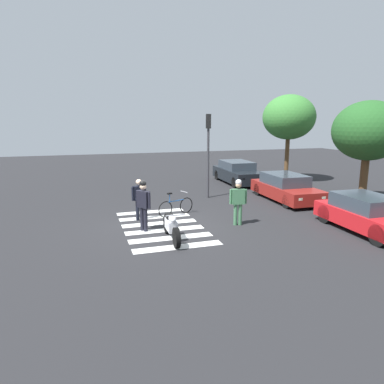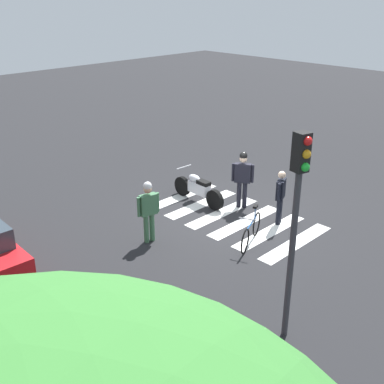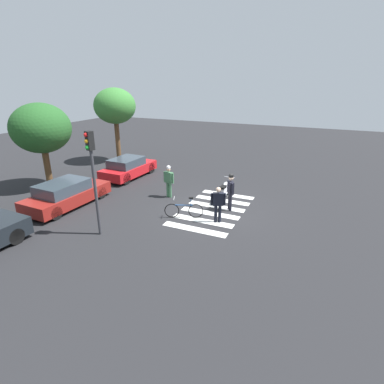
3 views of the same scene
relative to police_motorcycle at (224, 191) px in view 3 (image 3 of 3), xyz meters
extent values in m
plane|color=#232326|center=(-1.54, 0.03, -0.46)|extent=(60.00, 60.00, 0.00)
cylinder|color=black|center=(0.77, -0.03, -0.14)|extent=(0.66, 0.17, 0.65)
cylinder|color=black|center=(-0.76, 0.03, -0.14)|extent=(0.66, 0.17, 0.65)
cube|color=silver|center=(-0.04, 0.00, 0.04)|extent=(0.81, 0.31, 0.36)
ellipsoid|color=silver|center=(0.19, -0.01, 0.31)|extent=(0.49, 0.26, 0.24)
cube|color=black|center=(-0.24, 0.01, 0.28)|extent=(0.45, 0.26, 0.12)
cylinder|color=#A5A5AD|center=(0.69, -0.03, 0.56)|extent=(0.06, 0.62, 0.04)
torus|color=black|center=(-3.14, 1.45, -0.12)|extent=(0.30, 0.64, 0.68)
torus|color=black|center=(-2.72, 0.44, -0.12)|extent=(0.30, 0.64, 0.68)
cylinder|color=#1E4C8C|center=(-2.93, 0.95, 0.16)|extent=(0.36, 0.80, 0.04)
cylinder|color=#1E4C8C|center=(-2.80, 0.65, 0.33)|extent=(0.04, 0.04, 0.34)
cube|color=black|center=(-2.80, 0.65, 0.51)|extent=(0.17, 0.22, 0.06)
cylinder|color=#99999E|center=(-3.09, 1.35, 0.48)|extent=(0.44, 0.20, 0.03)
cylinder|color=black|center=(-2.76, -0.53, -0.06)|extent=(0.14, 0.14, 0.80)
cylinder|color=black|center=(-2.69, -0.69, -0.06)|extent=(0.14, 0.14, 0.80)
cube|color=black|center=(-2.72, -0.61, 0.63)|extent=(0.37, 0.51, 0.57)
sphere|color=beige|center=(-2.72, -0.61, 1.06)|extent=(0.22, 0.22, 0.22)
cylinder|color=black|center=(-2.84, -0.35, 0.63)|extent=(0.09, 0.09, 0.54)
cylinder|color=black|center=(-2.61, -0.87, 0.63)|extent=(0.09, 0.09, 0.54)
cylinder|color=black|center=(-1.16, -0.64, -0.04)|extent=(0.14, 0.14, 0.85)
cylinder|color=black|center=(-1.31, -0.74, -0.04)|extent=(0.14, 0.14, 0.85)
cube|color=black|center=(-1.23, -0.69, 0.69)|extent=(0.53, 0.44, 0.61)
sphere|color=beige|center=(-1.23, -0.69, 1.15)|extent=(0.23, 0.23, 0.23)
cylinder|color=black|center=(-0.98, -0.53, 0.69)|extent=(0.09, 0.09, 0.57)
cylinder|color=black|center=(-1.48, -0.86, 0.69)|extent=(0.09, 0.09, 0.57)
sphere|color=black|center=(-1.23, -0.69, 1.26)|extent=(0.24, 0.24, 0.24)
cylinder|color=#3F724C|center=(-0.87, 2.89, -0.06)|extent=(0.14, 0.14, 0.81)
cylinder|color=#3F724C|center=(-0.91, 2.72, -0.06)|extent=(0.14, 0.14, 0.81)
cube|color=#3F724C|center=(-0.89, 2.81, 0.64)|extent=(0.29, 0.50, 0.57)
sphere|color=tan|center=(-0.89, 2.81, 1.07)|extent=(0.22, 0.22, 0.22)
cylinder|color=#3F724C|center=(-0.84, 3.09, 0.64)|extent=(0.09, 0.09, 0.55)
cylinder|color=#3F724C|center=(-0.94, 2.52, 0.64)|extent=(0.09, 0.09, 0.55)
sphere|color=white|center=(-0.89, 2.81, 1.17)|extent=(0.23, 0.23, 0.23)
cube|color=silver|center=(-3.79, 0.03, -0.46)|extent=(0.45, 2.87, 0.01)
cube|color=silver|center=(-2.89, 0.03, -0.46)|extent=(0.45, 2.87, 0.01)
cube|color=silver|center=(-1.99, 0.03, -0.46)|extent=(0.45, 2.87, 0.01)
cube|color=silver|center=(-1.09, 0.03, -0.46)|extent=(0.45, 2.87, 0.01)
cube|color=silver|center=(-0.19, 0.03, -0.46)|extent=(0.45, 2.87, 0.01)
cube|color=silver|center=(0.71, 0.03, -0.46)|extent=(0.45, 2.87, 0.01)
cylinder|color=black|center=(-7.70, 5.79, -0.14)|extent=(0.65, 0.24, 0.64)
cube|color=#F2EDCC|center=(-6.98, 7.16, 0.17)|extent=(0.09, 0.20, 0.12)
cube|color=#F2EDCC|center=(-7.02, 5.99, 0.17)|extent=(0.09, 0.20, 0.12)
cylinder|color=black|center=(-2.49, 7.58, -0.15)|extent=(0.63, 0.24, 0.62)
cylinder|color=black|center=(-2.54, 6.01, -0.15)|extent=(0.63, 0.24, 0.62)
cylinder|color=black|center=(-5.43, 7.69, -0.15)|extent=(0.63, 0.24, 0.62)
cylinder|color=black|center=(-5.48, 6.11, -0.15)|extent=(0.63, 0.24, 0.62)
cube|color=maroon|center=(-3.98, 6.85, 0.00)|extent=(4.39, 1.94, 0.59)
cube|color=#333D47|center=(-4.20, 6.86, 0.56)|extent=(2.39, 1.66, 0.53)
cube|color=#F2EDCC|center=(-1.84, 7.35, 0.09)|extent=(0.09, 0.20, 0.12)
cube|color=#F2EDCC|center=(-1.88, 6.20, 0.09)|extent=(0.09, 0.20, 0.12)
cylinder|color=black|center=(2.58, 7.59, -0.11)|extent=(0.71, 0.24, 0.70)
cylinder|color=black|center=(2.53, 6.06, -0.11)|extent=(0.71, 0.24, 0.70)
cylinder|color=black|center=(-0.08, 7.68, -0.11)|extent=(0.71, 0.24, 0.70)
cylinder|color=black|center=(-0.13, 6.15, -0.11)|extent=(0.71, 0.24, 0.70)
cube|color=red|center=(1.23, 6.87, 0.02)|extent=(3.97, 1.88, 0.57)
cube|color=#333D47|center=(1.03, 6.88, 0.56)|extent=(2.16, 1.61, 0.51)
cube|color=#F2EDCC|center=(3.16, 7.36, 0.10)|extent=(0.09, 0.20, 0.12)
cube|color=#F2EDCC|center=(3.12, 6.24, 0.10)|extent=(0.09, 0.20, 0.12)
cylinder|color=#38383D|center=(-5.75, 3.38, 1.28)|extent=(0.12, 0.12, 3.49)
cube|color=black|center=(-5.75, 3.38, 3.38)|extent=(0.29, 0.29, 0.70)
sphere|color=red|center=(-5.88, 3.41, 3.61)|extent=(0.16, 0.16, 0.16)
sphere|color=orange|center=(-5.88, 3.41, 3.38)|extent=(0.16, 0.16, 0.16)
sphere|color=green|center=(-5.88, 3.41, 3.15)|extent=(0.16, 0.16, 0.16)
cylinder|color=brown|center=(-2.32, 9.92, 0.65)|extent=(0.36, 0.36, 2.22)
ellipsoid|color=#235623|center=(-2.32, 9.92, 2.96)|extent=(3.20, 3.20, 2.72)
cylinder|color=brown|center=(4.26, 9.92, 1.03)|extent=(0.35, 0.35, 2.99)
ellipsoid|color=#387A33|center=(4.26, 9.92, 3.65)|extent=(2.99, 2.99, 2.55)
camera|label=1|loc=(10.77, -2.69, 3.43)|focal=32.88mm
camera|label=2|loc=(-9.95, 10.15, 5.93)|focal=44.95mm
camera|label=3|loc=(-14.39, -4.63, 5.51)|focal=28.70mm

